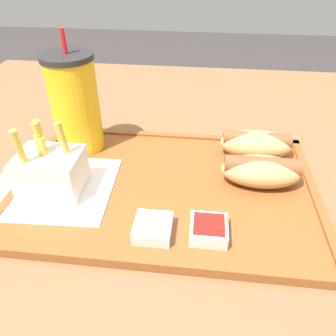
{
  "coord_description": "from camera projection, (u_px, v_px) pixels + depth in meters",
  "views": [
    {
      "loc": [
        -0.0,
        -0.41,
        1.04
      ],
      "look_at": [
        -0.05,
        -0.04,
        0.77
      ],
      "focal_mm": 35.0,
      "sensor_mm": 36.0,
      "label": 1
    }
  ],
  "objects": [
    {
      "name": "sauce_cup_ketchup",
      "position": [
        211.0,
        229.0,
        0.39
      ],
      "size": [
        0.04,
        0.04,
        0.02
      ],
      "color": "silver",
      "rests_on": "food_tray"
    },
    {
      "name": "paper_napkin",
      "position": [
        54.0,
        187.0,
        0.47
      ],
      "size": [
        0.18,
        0.16,
        0.0
      ],
      "color": "white",
      "rests_on": "food_tray"
    },
    {
      "name": "dining_table",
      "position": [
        191.0,
        308.0,
        0.72
      ],
      "size": [
        1.18,
        1.01,
        0.73
      ],
      "color": "brown",
      "rests_on": "ground_plane"
    },
    {
      "name": "hot_dog_near",
      "position": [
        264.0,
        170.0,
        0.46
      ],
      "size": [
        0.11,
        0.06,
        0.04
      ],
      "color": "tan",
      "rests_on": "food_tray"
    },
    {
      "name": "hot_dog_far",
      "position": [
        258.0,
        144.0,
        0.52
      ],
      "size": [
        0.11,
        0.06,
        0.04
      ],
      "color": "tan",
      "rests_on": "food_tray"
    },
    {
      "name": "fries_carton",
      "position": [
        53.0,
        171.0,
        0.45
      ],
      "size": [
        0.08,
        0.07,
        0.11
      ],
      "color": "silver",
      "rests_on": "food_tray"
    },
    {
      "name": "sauce_cup_mayo",
      "position": [
        156.0,
        228.0,
        0.39
      ],
      "size": [
        0.04,
        0.04,
        0.02
      ],
      "color": "silver",
      "rests_on": "food_tray"
    },
    {
      "name": "soda_cup",
      "position": [
        77.0,
        104.0,
        0.51
      ],
      "size": [
        0.08,
        0.08,
        0.19
      ],
      "color": "gold",
      "rests_on": "food_tray"
    },
    {
      "name": "food_tray",
      "position": [
        168.0,
        187.0,
        0.48
      ],
      "size": [
        0.43,
        0.29,
        0.01
      ],
      "color": "brown",
      "rests_on": "dining_table"
    }
  ]
}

